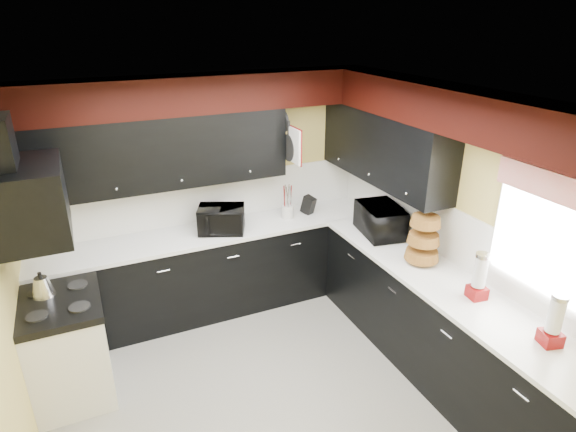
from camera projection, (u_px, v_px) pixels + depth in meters
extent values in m
plane|color=gray|center=(270.00, 396.00, 4.13)|extent=(3.60, 3.60, 0.00)
cube|color=#E0C666|center=(204.00, 193.00, 5.15)|extent=(3.60, 0.06, 2.50)
cube|color=#E0C666|center=(453.00, 228.00, 4.32)|extent=(0.06, 3.60, 2.50)
cube|color=white|center=(264.00, 101.00, 3.15)|extent=(3.60, 3.60, 0.06)
cube|color=black|center=(217.00, 271.00, 5.21)|extent=(3.60, 0.60, 0.90)
cube|color=black|center=(438.00, 328.00, 4.27)|extent=(0.60, 3.00, 0.90)
cube|color=white|center=(214.00, 232.00, 5.02)|extent=(3.62, 0.64, 0.04)
cube|color=white|center=(445.00, 283.00, 4.08)|extent=(0.64, 3.02, 0.04)
cube|color=white|center=(205.00, 199.00, 5.16)|extent=(3.60, 0.02, 0.50)
cube|color=white|center=(451.00, 234.00, 4.34)|extent=(0.02, 3.60, 0.50)
cube|color=black|center=(154.00, 153.00, 4.59)|extent=(2.60, 0.35, 0.70)
cube|color=black|center=(384.00, 147.00, 4.79)|extent=(0.35, 1.80, 0.70)
cube|color=black|center=(202.00, 93.00, 4.57)|extent=(3.60, 0.36, 0.35)
cube|color=black|center=(470.00, 113.00, 3.68)|extent=(0.36, 3.24, 0.35)
cube|color=white|center=(69.00, 351.00, 4.02)|extent=(0.60, 0.75, 0.86)
cube|color=black|center=(59.00, 304.00, 3.84)|extent=(0.62, 0.77, 0.06)
cube|color=black|center=(29.00, 201.00, 3.47)|extent=(0.50, 0.78, 0.55)
cube|color=red|center=(552.00, 186.00, 3.27)|extent=(0.04, 0.88, 0.20)
cube|color=white|center=(295.00, 146.00, 4.83)|extent=(0.03, 0.26, 0.35)
imported|color=black|center=(221.00, 219.00, 4.94)|extent=(0.57, 0.53, 0.27)
imported|color=black|center=(381.00, 220.00, 4.88)|extent=(0.46, 0.60, 0.30)
cylinder|color=silver|center=(288.00, 211.00, 5.30)|extent=(0.16, 0.16, 0.15)
cube|color=black|center=(308.00, 205.00, 5.39)|extent=(0.14, 0.16, 0.20)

